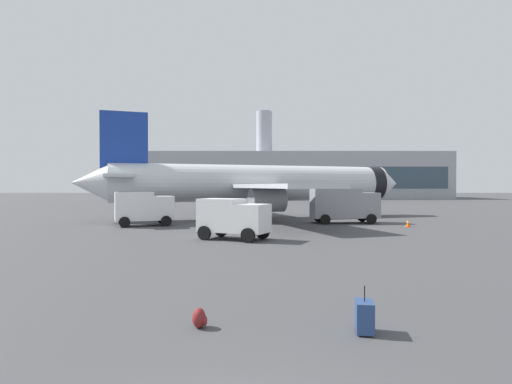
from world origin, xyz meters
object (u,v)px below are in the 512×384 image
safety_cone_far (409,223)px  traveller_backpack (200,318)px  airplane_at_gate (256,184)px  safety_cone_near (259,210)px  fuel_truck (344,204)px  service_truck (144,207)px  cargo_van (233,217)px  rolling_suitcase (365,316)px  safety_cone_mid (234,213)px

safety_cone_far → traveller_backpack: 28.75m
airplane_at_gate → safety_cone_near: size_ratio=44.77×
fuel_truck → safety_cone_near: size_ratio=7.95×
service_truck → cargo_van: size_ratio=1.09×
safety_cone_near → rolling_suitcase: 43.07m
airplane_at_gate → safety_cone_far: (12.68, -9.48, -3.31)m
rolling_suitcase → traveller_backpack: rolling_suitcase is taller
airplane_at_gate → cargo_van: 17.96m
safety_cone_near → safety_cone_mid: safety_cone_near is taller
service_truck → rolling_suitcase: service_truck is taller
airplane_at_gate → safety_cone_far: airplane_at_gate is taller
service_truck → fuel_truck: 17.87m
cargo_van → rolling_suitcase: size_ratio=4.39×
airplane_at_gate → safety_cone_near: bearing=88.0°
airplane_at_gate → service_truck: size_ratio=6.62×
traveller_backpack → cargo_van: bearing=90.4°
service_truck → safety_cone_far: (22.29, -0.96, -1.26)m
fuel_truck → rolling_suitcase: size_ratio=5.63×
service_truck → safety_cone_near: service_truck is taller
cargo_van → rolling_suitcase: 17.67m
safety_cone_mid → rolling_suitcase: (5.04, -38.02, 0.06)m
service_truck → safety_cone_far: service_truck is taller
safety_cone_near → rolling_suitcase: bearing=-87.0°
airplane_at_gate → safety_cone_mid: size_ratio=51.47×
safety_cone_mid → traveller_backpack: bearing=-88.2°
fuel_truck → rolling_suitcase: 29.68m
cargo_van → safety_cone_mid: 20.90m
safety_cone_far → fuel_truck: bearing=141.6°
service_truck → traveller_backpack: 27.37m
cargo_van → airplane_at_gate: bearing=85.3°
service_truck → cargo_van: (8.14, -9.24, -0.16)m
rolling_suitcase → safety_cone_mid: bearing=97.6°
service_truck → safety_cone_far: size_ratio=7.44×
airplane_at_gate → safety_cone_mid: 5.18m
cargo_van → traveller_backpack: cargo_van is taller
safety_cone_far → rolling_suitcase: 27.41m
service_truck → cargo_van: service_truck is taller
airplane_at_gate → rolling_suitcase: 35.18m
airplane_at_gate → fuel_truck: bearing=-35.8°
airplane_at_gate → cargo_van: (-1.47, -17.76, -2.21)m
safety_cone_near → safety_cone_far: (12.39, -17.55, -0.04)m
cargo_van → safety_cone_near: cargo_van is taller
service_truck → traveller_backpack: bearing=-72.4°
cargo_van → rolling_suitcase: bearing=-76.9°
fuel_truck → safety_cone_far: 6.07m
fuel_truck → cargo_van: 15.29m
safety_cone_mid → safety_cone_far: safety_cone_far is taller
service_truck → safety_cone_near: 19.36m
traveller_backpack → fuel_truck: bearing=71.9°
safety_cone_far → airplane_at_gate: bearing=143.2°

